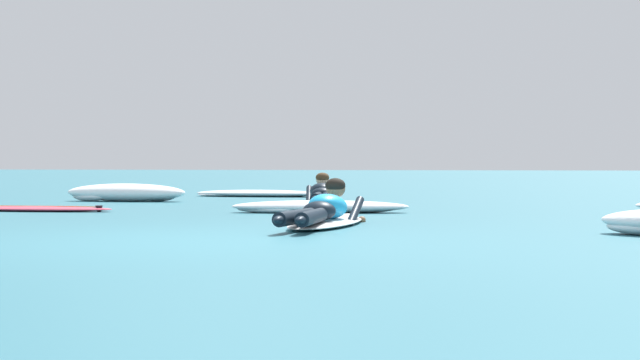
# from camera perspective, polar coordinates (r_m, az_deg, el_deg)

# --- Properties ---
(ground_plane) EXTENTS (120.00, 120.00, 0.00)m
(ground_plane) POSITION_cam_1_polar(r_m,az_deg,el_deg) (18.33, 2.71, -1.04)
(ground_plane) COLOR #2D6B7A
(surfer_near) EXTENTS (0.71, 2.66, 0.54)m
(surfer_near) POSITION_cam_1_polar(r_m,az_deg,el_deg) (10.37, 0.23, -1.92)
(surfer_near) COLOR white
(surfer_near) RESTS_ON ground
(surfer_far) EXTENTS (0.97, 2.60, 0.54)m
(surfer_far) POSITION_cam_1_polar(r_m,az_deg,el_deg) (15.78, 0.13, -0.89)
(surfer_far) COLOR silver
(surfer_far) RESTS_ON ground
(drifting_surfboard) EXTENTS (2.10, 0.55, 0.16)m
(drifting_surfboard) POSITION_cam_1_polar(r_m,az_deg,el_deg) (14.06, -15.59, -1.58)
(drifting_surfboard) COLOR #E54C66
(drifting_surfboard) RESTS_ON ground
(whitewater_front) EXTENTS (2.11, 0.69, 0.30)m
(whitewater_front) POSITION_cam_1_polar(r_m,az_deg,el_deg) (17.26, -10.90, -0.73)
(whitewater_front) COLOR white
(whitewater_front) RESTS_ON ground
(whitewater_back) EXTENTS (2.51, 0.74, 0.13)m
(whitewater_back) POSITION_cam_1_polar(r_m,az_deg,el_deg) (19.20, -3.46, -0.77)
(whitewater_back) COLOR white
(whitewater_back) RESTS_ON ground
(whitewater_far_band) EXTENTS (2.38, 0.92, 0.16)m
(whitewater_far_band) POSITION_cam_1_polar(r_m,az_deg,el_deg) (13.17, 0.02, -1.53)
(whitewater_far_band) COLOR white
(whitewater_far_band) RESTS_ON ground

